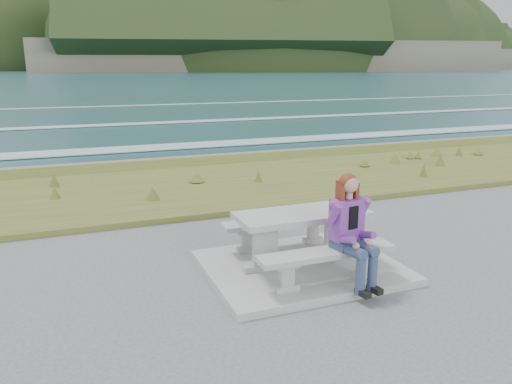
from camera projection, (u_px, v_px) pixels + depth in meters
concrete_slab at (301, 267)px, 6.91m from camera, size 2.60×2.10×0.10m
picnic_table at (302, 224)px, 6.75m from camera, size 1.80×0.75×0.75m
bench_landward at (327, 258)px, 6.18m from camera, size 1.80×0.35×0.45m
bench_seaward at (281, 225)px, 7.44m from camera, size 1.80×0.35×0.45m
grass_verge at (204, 189)px, 11.44m from camera, size 160.00×4.50×0.22m
shore_drop at (177, 166)px, 14.06m from camera, size 160.00×0.80×2.20m
ocean at (116, 141)px, 30.01m from camera, size 1600.00×1600.00×0.09m
headland_range at (295, 56)px, 430.91m from camera, size 729.83×363.95×184.49m
seated_woman at (354, 246)px, 6.12m from camera, size 0.49×0.74×1.40m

